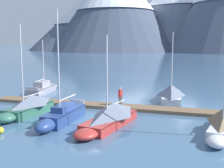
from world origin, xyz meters
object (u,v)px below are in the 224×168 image
(sailboat_mid_dock_starboard, at_px, (109,116))
(sailboat_mid_dock_port, at_px, (61,116))
(person_on_dock, at_px, (120,95))
(sailboat_second_berth, at_px, (27,106))
(sailboat_outer_slip, at_px, (224,122))
(mooring_buoy_channel_marker, at_px, (0,130))
(sailboat_nearest_berth, at_px, (44,88))
(sailboat_far_berth, at_px, (171,93))

(sailboat_mid_dock_starboard, bearing_deg, sailboat_mid_dock_port, -171.79)
(person_on_dock, bearing_deg, sailboat_mid_dock_port, -114.21)
(sailboat_second_berth, height_order, sailboat_mid_dock_starboard, sailboat_second_berth)
(sailboat_mid_dock_starboard, distance_m, person_on_dock, 5.96)
(sailboat_outer_slip, distance_m, mooring_buoy_channel_marker, 15.51)
(sailboat_second_berth, xyz_separation_m, sailboat_mid_dock_starboard, (7.77, -0.86, 0.01))
(sailboat_mid_dock_port, bearing_deg, mooring_buoy_channel_marker, -129.32)
(sailboat_second_berth, bearing_deg, sailboat_nearest_berth, 114.80)
(sailboat_nearest_berth, distance_m, person_on_dock, 12.60)
(sailboat_mid_dock_port, relative_size, sailboat_outer_slip, 1.02)
(sailboat_second_berth, height_order, sailboat_far_berth, sailboat_second_berth)
(sailboat_mid_dock_port, relative_size, sailboat_far_berth, 1.18)
(sailboat_mid_dock_starboard, xyz_separation_m, sailboat_outer_slip, (8.10, 0.87, 0.06))
(sailboat_second_berth, distance_m, sailboat_far_berth, 15.00)
(sailboat_far_berth, bearing_deg, sailboat_mid_dock_port, -121.40)
(sailboat_second_berth, height_order, sailboat_outer_slip, sailboat_outer_slip)
(sailboat_mid_dock_port, relative_size, mooring_buoy_channel_marker, 16.02)
(sailboat_outer_slip, relative_size, person_on_dock, 5.04)
(sailboat_far_berth, height_order, mooring_buoy_channel_marker, sailboat_far_berth)
(sailboat_second_berth, height_order, person_on_dock, sailboat_second_berth)
(person_on_dock, bearing_deg, sailboat_second_berth, -143.90)
(sailboat_second_berth, relative_size, mooring_buoy_channel_marker, 14.33)
(sailboat_mid_dock_port, xyz_separation_m, sailboat_outer_slip, (11.90, 1.42, 0.25))
(sailboat_nearest_berth, xyz_separation_m, sailboat_mid_dock_port, (8.63, -11.48, 0.05))
(mooring_buoy_channel_marker, bearing_deg, sailboat_outer_slip, 18.28)
(sailboat_nearest_berth, height_order, sailboat_mid_dock_starboard, sailboat_mid_dock_starboard)
(sailboat_nearest_berth, bearing_deg, sailboat_outer_slip, -26.10)
(sailboat_nearest_berth, bearing_deg, sailboat_mid_dock_port, -53.05)
(sailboat_nearest_berth, xyz_separation_m, mooring_buoy_channel_marker, (5.82, -14.92, -0.32))
(sailboat_nearest_berth, distance_m, sailboat_mid_dock_port, 14.36)
(sailboat_second_berth, distance_m, mooring_buoy_channel_marker, 5.02)
(sailboat_nearest_berth, relative_size, mooring_buoy_channel_marker, 12.47)
(sailboat_nearest_berth, height_order, sailboat_far_berth, sailboat_far_berth)
(sailboat_far_berth, xyz_separation_m, sailboat_outer_slip, (4.84, -10.14, 0.02))
(sailboat_outer_slip, relative_size, mooring_buoy_channel_marker, 15.76)
(sailboat_second_berth, relative_size, sailboat_outer_slip, 0.91)
(sailboat_far_berth, xyz_separation_m, mooring_buoy_channel_marker, (-9.88, -15.00, -0.60))
(sailboat_nearest_berth, distance_m, sailboat_second_berth, 11.09)
(sailboat_far_berth, distance_m, mooring_buoy_channel_marker, 17.97)
(sailboat_nearest_berth, bearing_deg, mooring_buoy_channel_marker, -68.70)
(sailboat_mid_dock_starboard, bearing_deg, sailboat_far_berth, 73.48)
(person_on_dock, bearing_deg, sailboat_far_berth, 50.95)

